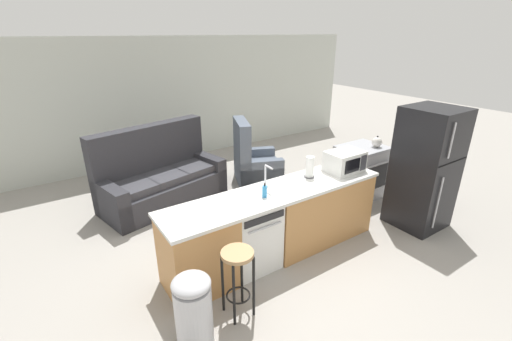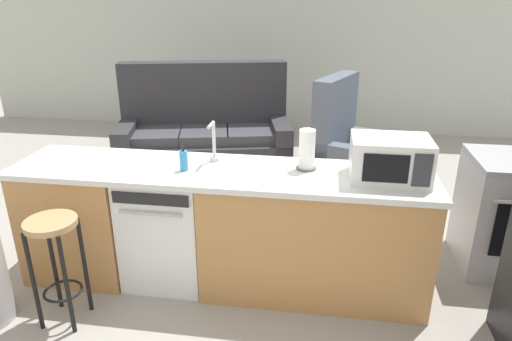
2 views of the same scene
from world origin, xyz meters
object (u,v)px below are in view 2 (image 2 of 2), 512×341
Objects in this scene: dishwasher at (169,226)px; microwave at (390,159)px; couch at (205,137)px; armchair at (349,153)px; paper_towel_roll at (307,150)px; soap_bottle at (184,160)px; bar_stool at (55,249)px.

microwave is (1.53, -0.00, 0.62)m from dishwasher.
couch is 1.79× the size of armchair.
microwave is 3.01m from couch.
paper_towel_roll is 0.24× the size of armchair.
couch is at bearing 97.92° from dishwasher.
soap_bottle is 2.54m from armchair.
paper_towel_roll is at bearing 24.52° from bar_stool.
armchair is (1.24, 2.13, -0.62)m from soap_bottle.
dishwasher is 4.77× the size of soap_bottle.
bar_stool is at bearing -142.12° from soap_bottle.
dishwasher is at bearing -82.08° from couch.
paper_towel_roll is (0.99, 0.10, 0.62)m from dishwasher.
dishwasher is at bearing -174.23° from paper_towel_roll.
microwave reaches higher than soap_bottle.
armchair is at bearing 59.83° from soap_bottle.
paper_towel_roll is 0.84m from soap_bottle.
soap_bottle is (-0.83, -0.15, -0.07)m from paper_towel_roll.
dishwasher is 1.68× the size of microwave.
soap_bottle is 0.24× the size of bar_stool.
bar_stool is (-1.53, -0.70, -0.50)m from paper_towel_roll.
dishwasher is 2.51m from armchair.
bar_stool is at bearing -94.22° from couch.
microwave reaches higher than dishwasher.
dishwasher is at bearing 48.26° from bar_stool.
dishwasher is at bearing 179.95° from microwave.
couch is at bearing 128.97° from microwave.
bar_stool is (-2.06, -0.59, -0.50)m from microwave.
armchair is at bearing 93.51° from microwave.
armchair reaches higher than paper_towel_roll.
couch reaches higher than soap_bottle.
couch reaches higher than paper_towel_roll.
paper_towel_roll is at bearing 169.32° from microwave.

